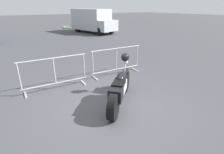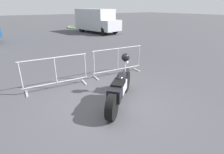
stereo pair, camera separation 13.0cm
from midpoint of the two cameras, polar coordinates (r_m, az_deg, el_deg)
The scene contains 6 objects.
ground_plane at distance 4.94m, azimuth -1.56°, elevation -8.99°, with size 120.00×120.00×0.00m, color #424247.
motorcycle at distance 4.82m, azimuth 3.33°, elevation -3.35°, with size 1.79×1.64×1.27m.
crowd_barrier_near at distance 5.93m, azimuth -17.36°, elevation 1.36°, with size 2.12×0.58×1.07m.
crowd_barrier_far at distance 6.90m, azimuth 2.42°, elevation 5.25°, with size 2.12×0.58×1.07m.
delivery_van at distance 18.81m, azimuth -4.96°, elevation 18.01°, with size 2.98×5.30×2.31m.
planter_island at distance 24.15m, azimuth -8.50°, elevation 16.46°, with size 4.68×4.68×1.17m.
Camera 2 is at (-2.10, -3.68, 2.55)m, focal length 28.00 mm.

